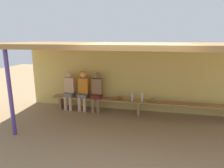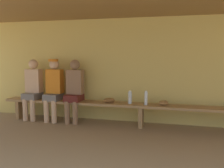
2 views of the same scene
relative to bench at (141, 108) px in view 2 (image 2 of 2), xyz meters
The scene contains 11 objects.
ground_plane 1.60m from the bench, 90.00° to the right, with size 24.00×24.00×0.00m, color #937754.
back_wall 0.84m from the bench, 90.00° to the left, with size 8.00×0.20×2.20m, color #D8BC60.
dugout_roof 2.06m from the bench, 90.00° to the right, with size 8.00×2.80×0.12m, color olive.
bench is the anchor object (origin of this frame).
player_in_blue 1.47m from the bench, behind, with size 0.34×0.42×1.34m.
player_with_sunglasses 1.94m from the bench, behind, with size 0.34×0.42×1.34m.
player_middle 2.44m from the bench, behind, with size 0.34×0.42×1.34m.
water_bottle_green 0.30m from the bench, behind, with size 0.07×0.07×0.26m.
water_bottle_clear 0.23m from the bench, 20.42° to the right, with size 0.06×0.06×0.28m.
baseball_glove_worn 0.45m from the bench, ahead, with size 0.24×0.17×0.09m, color olive.
baseball_glove_dark_brown 0.67m from the bench, behind, with size 0.24×0.17×0.09m, color brown.
Camera 2 is at (0.66, -3.28, 1.44)m, focal length 39.77 mm.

